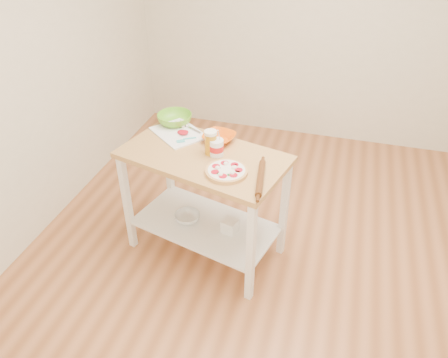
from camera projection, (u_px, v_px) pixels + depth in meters
name	position (u px, v px, depth m)	size (l,w,h in m)	color
room_shell	(289.00, 110.00, 2.65)	(4.04, 4.54, 2.74)	#B06D41
prep_island	(204.00, 184.00, 3.22)	(1.29, 0.91, 0.90)	tan
pizza	(227.00, 171.00, 2.88)	(0.28, 0.28, 0.04)	#E0AA5F
cutting_board	(179.00, 132.00, 3.33)	(0.50, 0.48, 0.04)	white
spatula	(185.00, 140.00, 3.22)	(0.13, 0.12, 0.01)	#41B8B9
knife	(185.00, 126.00, 3.40)	(0.25, 0.14, 0.01)	silver
orange_bowl	(219.00, 138.00, 3.22)	(0.23, 0.23, 0.06)	#E55809
green_bowl	(175.00, 119.00, 3.44)	(0.27, 0.27, 0.09)	#62AF25
beer_pint	(211.00, 142.00, 3.04)	(0.09, 0.09, 0.18)	#BD7F11
yogurt_tub	(216.00, 148.00, 3.04)	(0.10, 0.10, 0.22)	white
rolling_pin	(260.00, 178.00, 2.80)	(0.04, 0.04, 0.38)	#593114
shelf_glass_bowl	(187.00, 217.00, 3.46)	(0.20, 0.20, 0.06)	silver
shelf_bin	(230.00, 226.00, 3.34)	(0.11, 0.11, 0.11)	white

